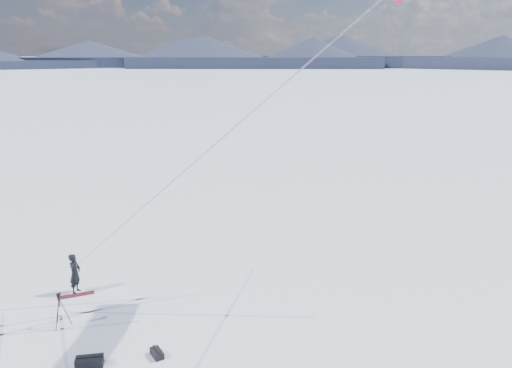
% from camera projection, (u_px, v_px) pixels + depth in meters
% --- Properties ---
extents(ground, '(1800.00, 1800.00, 0.00)m').
position_uv_depth(ground, '(49.00, 346.00, 18.67)').
color(ground, white).
extents(horizon_hills, '(704.00, 705.94, 9.49)m').
position_uv_depth(horizon_hills, '(36.00, 245.00, 17.62)').
color(horizon_hills, '#20273B').
rests_on(horizon_hills, ground).
extents(snow_tracks, '(17.62, 14.39, 0.01)m').
position_uv_depth(snow_tracks, '(23.00, 355.00, 18.06)').
color(snow_tracks, '#A7B9D4').
rests_on(snow_tracks, ground).
extents(snowkiter, '(0.47, 0.70, 1.87)m').
position_uv_depth(snowkiter, '(77.00, 292.00, 22.80)').
color(snowkiter, black).
rests_on(snowkiter, ground).
extents(snowboard, '(1.51, 1.07, 0.04)m').
position_uv_depth(snowboard, '(76.00, 295.00, 22.47)').
color(snowboard, maroon).
rests_on(snowboard, ground).
extents(tripod, '(0.72, 0.66, 1.46)m').
position_uv_depth(tripod, '(60.00, 305.00, 19.75)').
color(tripod, black).
rests_on(tripod, ground).
extents(gear_bag_a, '(1.03, 0.72, 0.42)m').
position_uv_depth(gear_bag_a, '(89.00, 362.00, 17.40)').
color(gear_bag_a, black).
rests_on(gear_bag_a, ground).
extents(gear_bag_b, '(0.67, 0.71, 0.30)m').
position_uv_depth(gear_bag_b, '(157.00, 353.00, 17.98)').
color(gear_bag_b, black).
rests_on(gear_bag_b, ground).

